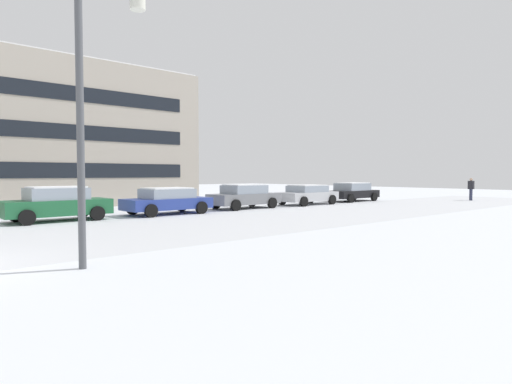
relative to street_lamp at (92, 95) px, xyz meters
The scene contains 8 objects.
street_lamp is the anchor object (origin of this frame).
parked_car_green 11.00m from the street_lamp, 78.19° to the left, with size 4.40×2.10×1.52m.
parked_car_blue 12.90m from the street_lamp, 53.64° to the left, with size 4.47×2.21×1.36m.
parked_car_gray 16.63m from the street_lamp, 39.11° to the left, with size 4.40×2.15×1.45m.
parked_car_silver 20.80m from the street_lamp, 29.28° to the left, with size 4.45×2.21×1.33m.
parked_car_black 25.56m from the street_lamp, 23.90° to the left, with size 4.63×2.13×1.41m.
pedestrian_crossing 31.53m from the street_lamp, ahead, with size 0.34×0.40×1.75m.
building_far_right 23.46m from the street_lamp, 75.27° to the left, with size 15.67×11.59×9.18m.
Camera 1 is at (-0.63, -11.43, 2.06)m, focal length 30.14 mm.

